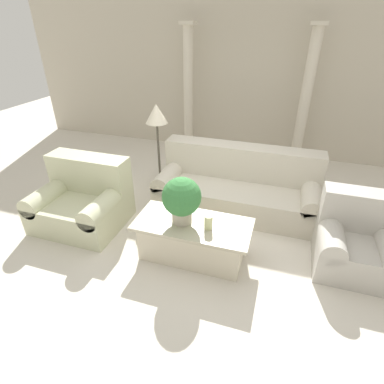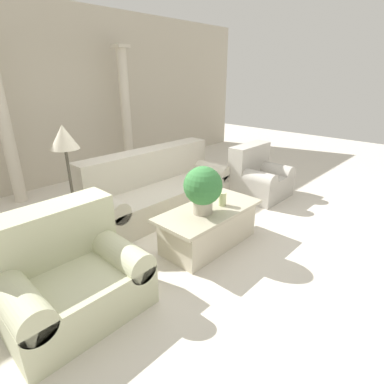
{
  "view_description": "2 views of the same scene",
  "coord_description": "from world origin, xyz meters",
  "px_view_note": "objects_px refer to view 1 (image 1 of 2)",
  "views": [
    {
      "loc": [
        0.83,
        -3.19,
        2.54
      ],
      "look_at": [
        -0.21,
        0.04,
        0.59
      ],
      "focal_mm": 28.0,
      "sensor_mm": 36.0,
      "label": 1
    },
    {
      "loc": [
        -2.57,
        -2.58,
        2.01
      ],
      "look_at": [
        0.0,
        -0.16,
        0.61
      ],
      "focal_mm": 28.0,
      "sensor_mm": 36.0,
      "label": 2
    }
  ],
  "objects_px": {
    "loveseat": "(83,199)",
    "floor_lamp": "(157,120)",
    "sofa_long": "(237,186)",
    "potted_plant": "(182,198)",
    "armchair": "(357,240)",
    "coffee_table": "(193,239)"
  },
  "relations": [
    {
      "from": "potted_plant",
      "to": "sofa_long",
      "type": "bearing_deg",
      "value": 71.91
    },
    {
      "from": "floor_lamp",
      "to": "armchair",
      "type": "bearing_deg",
      "value": -18.52
    },
    {
      "from": "loveseat",
      "to": "potted_plant",
      "type": "distance_m",
      "value": 1.64
    },
    {
      "from": "coffee_table",
      "to": "potted_plant",
      "type": "relative_size",
      "value": 2.44
    },
    {
      "from": "sofa_long",
      "to": "loveseat",
      "type": "bearing_deg",
      "value": -151.85
    },
    {
      "from": "sofa_long",
      "to": "potted_plant",
      "type": "height_order",
      "value": "potted_plant"
    },
    {
      "from": "sofa_long",
      "to": "potted_plant",
      "type": "relative_size",
      "value": 4.22
    },
    {
      "from": "loveseat",
      "to": "floor_lamp",
      "type": "bearing_deg",
      "value": 59.99
    },
    {
      "from": "loveseat",
      "to": "floor_lamp",
      "type": "distance_m",
      "value": 1.59
    },
    {
      "from": "coffee_table",
      "to": "armchair",
      "type": "relative_size",
      "value": 1.56
    },
    {
      "from": "loveseat",
      "to": "armchair",
      "type": "relative_size",
      "value": 1.32
    },
    {
      "from": "armchair",
      "to": "floor_lamp",
      "type": "bearing_deg",
      "value": 161.48
    },
    {
      "from": "potted_plant",
      "to": "floor_lamp",
      "type": "bearing_deg",
      "value": 122.48
    },
    {
      "from": "coffee_table",
      "to": "floor_lamp",
      "type": "distance_m",
      "value": 1.98
    },
    {
      "from": "loveseat",
      "to": "potted_plant",
      "type": "relative_size",
      "value": 2.07
    },
    {
      "from": "coffee_table",
      "to": "potted_plant",
      "type": "xyz_separation_m",
      "value": [
        -0.13,
        -0.01,
        0.55
      ]
    },
    {
      "from": "loveseat",
      "to": "floor_lamp",
      "type": "height_order",
      "value": "floor_lamp"
    },
    {
      "from": "floor_lamp",
      "to": "potted_plant",
      "type": "bearing_deg",
      "value": -57.52
    },
    {
      "from": "coffee_table",
      "to": "floor_lamp",
      "type": "relative_size",
      "value": 0.94
    },
    {
      "from": "potted_plant",
      "to": "floor_lamp",
      "type": "height_order",
      "value": "floor_lamp"
    },
    {
      "from": "sofa_long",
      "to": "potted_plant",
      "type": "xyz_separation_m",
      "value": [
        -0.43,
        -1.31,
        0.45
      ]
    },
    {
      "from": "potted_plant",
      "to": "armchair",
      "type": "distance_m",
      "value": 2.07
    }
  ]
}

